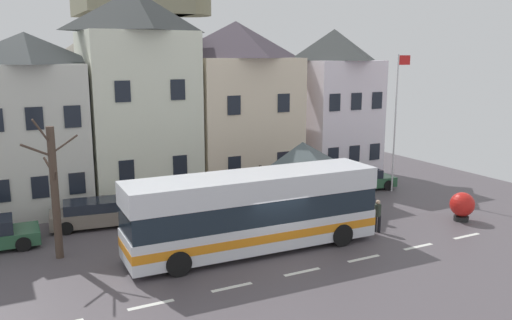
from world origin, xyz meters
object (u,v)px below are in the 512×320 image
Objects in this scene: townhouse_03 at (236,105)px; bare_tree_00 at (54,191)px; townhouse_02 at (138,97)px; townhouse_04 at (333,103)px; parked_car_02 at (362,179)px; transit_bus at (254,212)px; harbour_buoy at (462,205)px; townhouse_01 at (31,124)px; pedestrian_03 at (378,214)px; pedestrian_00 at (372,205)px; pedestrian_01 at (353,205)px; pedestrian_02 at (310,207)px; flagpole at (396,115)px; bus_shelter at (302,155)px; hilltop_castle at (134,67)px; public_bench at (293,190)px; parked_car_01 at (95,214)px.

bare_tree_00 is (-12.03, -8.31, -2.28)m from townhouse_03.
townhouse_02 is at bearing 54.30° from bare_tree_00.
parked_car_02 is (-0.70, -4.41, -4.36)m from townhouse_04.
transit_bus reaches higher than parked_car_02.
townhouse_02 is 8.01× the size of harbour_buoy.
parked_car_02 is at bearing -13.25° from townhouse_01.
transit_bus is at bearing 175.27° from pedestrian_03.
pedestrian_01 reaches higher than pedestrian_00.
pedestrian_02 is (-0.50, -9.53, -4.22)m from townhouse_03.
townhouse_02 reaches higher than parked_car_02.
townhouse_03 is at bearing 141.24° from flagpole.
pedestrian_00 is (-3.69, -5.42, 0.23)m from parked_car_02.
pedestrian_00 is (2.25, -3.06, -2.23)m from bus_shelter.
townhouse_02 is 13.51m from townhouse_04.
townhouse_04 is at bearing 88.00° from parked_car_02.
pedestrian_02 is at bearing 169.14° from pedestrian_01.
hilltop_castle is 34.62m from pedestrian_00.
townhouse_02 is at bearing -103.72° from hilltop_castle.
pedestrian_03 is 0.26× the size of bare_tree_00.
bus_shelter is at bearing 4.46° from bare_tree_00.
hilltop_castle is 30.01m from parked_car_02.
bus_shelter is 4.40m from pedestrian_00.
townhouse_03 is at bearing 93.13° from bus_shelter.
public_bench is at bearing 14.44° from bare_tree_00.
townhouse_03 reaches higher than townhouse_04.
transit_bus is 8.72m from public_bench.
townhouse_01 is 18.35m from pedestrian_03.
townhouse_03 is 7.06× the size of pedestrian_00.
townhouse_02 reaches higher than flagpole.
townhouse_01 is 17.25m from pedestrian_01.
townhouse_02 is 7.56× the size of pedestrian_03.
public_bench is 9.28m from harbour_buoy.
pedestrian_00 is 0.98m from pedestrian_01.
bus_shelter is 10.90m from parked_car_01.
flagpole is (7.73, -6.21, -0.41)m from townhouse_03.
flagpole is (1.39, -1.23, 4.12)m from parked_car_02.
townhouse_01 reaches higher than parked_car_02.
parked_car_01 is 10.54m from pedestrian_02.
pedestrian_01 is at bearing -86.00° from hilltop_castle.
pedestrian_00 is 4.59m from harbour_buoy.
townhouse_03 is at bearing 33.08° from parked_car_01.
hilltop_castle reaches higher than pedestrian_02.
townhouse_03 is at bearing 104.31° from pedestrian_00.
harbour_buoy is at bearing -7.18° from pedestrian_03.
townhouse_04 is at bearing -72.48° from hilltop_castle.
hilltop_castle reaches higher than transit_bus.
townhouse_04 is 0.90× the size of transit_bus.
townhouse_04 is at bearing 44.36° from transit_bus.
townhouse_04 is 1.20× the size of flagpole.
bare_tree_00 is at bearing -145.37° from townhouse_03.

